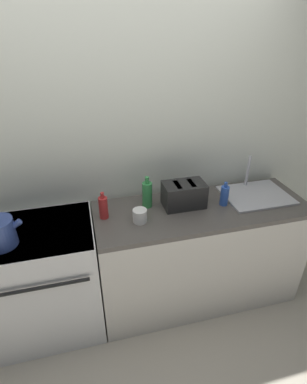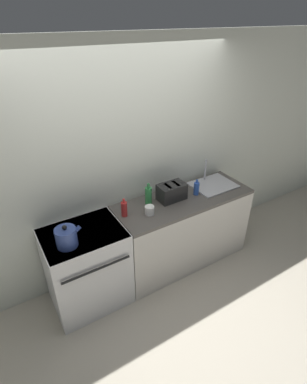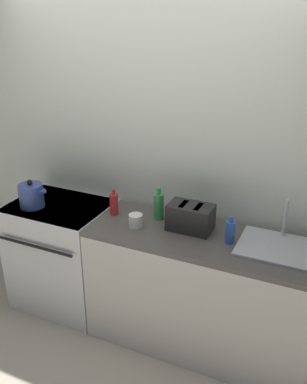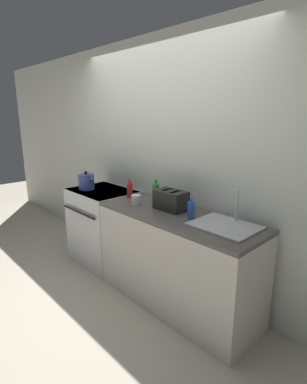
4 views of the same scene
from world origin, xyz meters
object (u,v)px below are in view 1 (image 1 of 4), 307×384
Objects in this scene: bottle_blue at (224,195)px; toaster at (184,195)px; stove at (45,279)px; bottle_red at (103,207)px; cup_white at (140,216)px; bottle_green at (147,194)px.

toaster is at bearing 168.01° from bottle_blue.
bottle_blue is at bearing -0.22° from stove.
toaster is (1.08, 0.06, 0.54)m from stove.
bottle_red is (0.48, 0.04, 0.53)m from stove.
cup_white reaches higher than stove.
bottle_green is (0.33, 0.07, 0.02)m from bottle_red.
bottle_red is at bearing 5.29° from stove.
bottle_red is 0.91m from bottle_blue.
bottle_green is 0.58m from bottle_blue.
bottle_blue is at bearing -3.14° from bottle_red.
bottle_green reaches higher than bottle_red.
cup_white is at bearing -174.80° from bottle_blue.
bottle_red is at bearing 176.86° from bottle_blue.
cup_white is (-0.67, -0.06, -0.03)m from bottle_blue.
bottle_red is (-0.60, -0.01, -0.01)m from toaster.
toaster is 0.31m from bottle_blue.
bottle_green is at bearing 8.20° from stove.
bottle_red is 0.34m from bottle_green.
toaster is 3.11× the size of cup_white.
bottle_red is 1.06× the size of bottle_blue.
bottle_red is at bearing 155.12° from cup_white.
cup_white is at bearing -24.88° from bottle_red.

